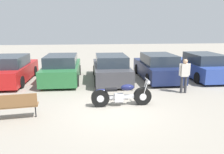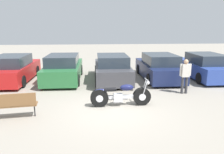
% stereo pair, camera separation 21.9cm
% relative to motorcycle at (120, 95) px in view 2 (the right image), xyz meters
% --- Properties ---
extents(ground_plane, '(60.00, 60.00, 0.00)m').
position_rel_motorcycle_xyz_m(ground_plane, '(-0.31, -0.35, -0.41)').
color(ground_plane, gray).
extents(motorcycle, '(2.34, 0.62, 1.02)m').
position_rel_motorcycle_xyz_m(motorcycle, '(0.00, 0.00, 0.00)').
color(motorcycle, black).
rests_on(motorcycle, ground_plane).
extents(parked_car_red, '(1.93, 4.46, 1.47)m').
position_rel_motorcycle_xyz_m(parked_car_red, '(-5.43, 4.28, 0.26)').
color(parked_car_red, red).
rests_on(parked_car_red, ground_plane).
extents(parked_car_green, '(1.93, 4.46, 1.47)m').
position_rel_motorcycle_xyz_m(parked_car_green, '(-2.71, 4.33, 0.26)').
color(parked_car_green, '#286B38').
rests_on(parked_car_green, ground_plane).
extents(parked_car_dark_grey, '(1.93, 4.46, 1.47)m').
position_rel_motorcycle_xyz_m(parked_car_dark_grey, '(0.02, 4.07, 0.26)').
color(parked_car_dark_grey, '#3D3D42').
rests_on(parked_car_dark_grey, ground_plane).
extents(parked_car_navy, '(1.93, 4.46, 1.47)m').
position_rel_motorcycle_xyz_m(parked_car_navy, '(2.75, 4.23, 0.26)').
color(parked_car_navy, '#19234C').
rests_on(parked_car_navy, ground_plane).
extents(parked_car_blue, '(1.93, 4.46, 1.47)m').
position_rel_motorcycle_xyz_m(parked_car_blue, '(5.47, 4.24, 0.26)').
color(parked_car_blue, '#2D479E').
rests_on(parked_car_blue, ground_plane).
extents(park_bench, '(1.61, 0.59, 0.89)m').
position_rel_motorcycle_xyz_m(park_bench, '(-3.68, -0.95, 0.13)').
color(park_bench, brown).
rests_on(park_bench, ground_plane).
extents(person_standing, '(0.52, 0.21, 1.58)m').
position_rel_motorcycle_xyz_m(person_standing, '(3.10, 1.34, 0.52)').
color(person_standing, '#38383D').
rests_on(person_standing, ground_plane).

